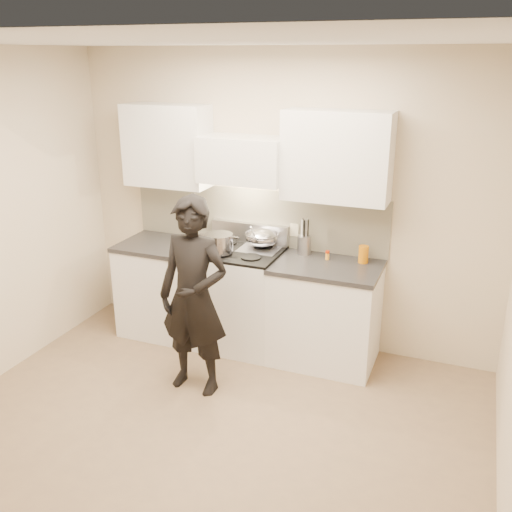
% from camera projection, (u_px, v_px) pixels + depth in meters
% --- Properties ---
extents(ground_plane, '(4.00, 4.00, 0.00)m').
position_uv_depth(ground_plane, '(201.00, 437.00, 4.14)').
color(ground_plane, '#846B4D').
extents(room_shell, '(4.04, 3.54, 2.70)m').
position_uv_depth(room_shell, '(210.00, 212.00, 3.95)').
color(room_shell, beige).
rests_on(room_shell, ground).
extents(stove, '(0.76, 0.65, 0.96)m').
position_uv_depth(stove, '(239.00, 298.00, 5.33)').
color(stove, white).
rests_on(stove, ground).
extents(counter_right, '(0.92, 0.67, 0.92)m').
position_uv_depth(counter_right, '(325.00, 313.00, 5.05)').
color(counter_right, white).
rests_on(counter_right, ground).
extents(counter_left, '(0.82, 0.67, 0.92)m').
position_uv_depth(counter_left, '(166.00, 287.00, 5.61)').
color(counter_left, white).
rests_on(counter_left, ground).
extents(wok, '(0.31, 0.39, 0.25)m').
position_uv_depth(wok, '(262.00, 238.00, 5.21)').
color(wok, '#A8A6B2').
rests_on(wok, stove).
extents(stock_pot, '(0.36, 0.28, 0.17)m').
position_uv_depth(stock_pot, '(219.00, 243.00, 5.06)').
color(stock_pot, '#A8A6B2').
rests_on(stock_pot, stove).
extents(utensil_crock, '(0.12, 0.12, 0.33)m').
position_uv_depth(utensil_crock, '(304.00, 243.00, 5.12)').
color(utensil_crock, '#B6B5BA').
rests_on(utensil_crock, counter_right).
extents(spice_jar, '(0.04, 0.04, 0.08)m').
position_uv_depth(spice_jar, '(327.00, 255.00, 5.00)').
color(spice_jar, orange).
rests_on(spice_jar, counter_right).
extents(oil_glass, '(0.09, 0.09, 0.15)m').
position_uv_depth(oil_glass, '(363.00, 254.00, 4.92)').
color(oil_glass, '#C66D06').
rests_on(oil_glass, counter_right).
extents(person, '(0.61, 0.41, 1.63)m').
position_uv_depth(person, '(194.00, 297.00, 4.51)').
color(person, black).
rests_on(person, ground).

